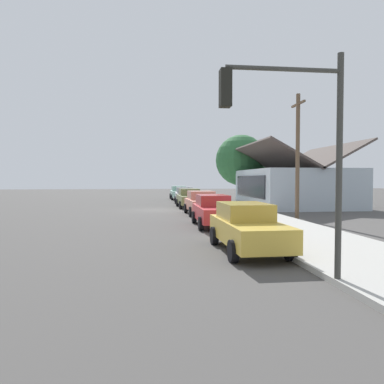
% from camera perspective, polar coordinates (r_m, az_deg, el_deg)
% --- Properties ---
extents(ground_plane, '(120.00, 120.00, 0.00)m').
position_cam_1_polar(ground_plane, '(27.79, -5.48, -2.90)').
color(ground_plane, '#4C4947').
extents(sidewalk_curb, '(60.00, 4.20, 0.16)m').
position_cam_1_polar(sidewalk_curb, '(28.46, 5.88, -2.63)').
color(sidewalk_curb, '#B2AFA8').
rests_on(sidewalk_curb, ground).
extents(car_seafoam, '(4.64, 2.04, 1.59)m').
position_cam_1_polar(car_seafoam, '(42.39, -2.14, -0.08)').
color(car_seafoam, '#9ED1BC').
rests_on(car_seafoam, ground).
extents(car_silver, '(4.48, 2.22, 1.59)m').
position_cam_1_polar(car_silver, '(36.44, -1.23, -0.43)').
color(car_silver, silver).
rests_on(car_silver, ground).
extents(car_olive, '(4.64, 2.10, 1.59)m').
position_cam_1_polar(car_olive, '(30.19, -0.42, -0.95)').
color(car_olive, olive).
rests_on(car_olive, ground).
extents(car_coral, '(4.39, 2.16, 1.59)m').
position_cam_1_polar(car_coral, '(24.14, 1.56, -1.71)').
color(car_coral, '#EA8C75').
rests_on(car_coral, ground).
extents(car_cherry, '(4.50, 1.97, 1.59)m').
position_cam_1_polar(car_cherry, '(18.20, 3.50, -2.95)').
color(car_cherry, red).
rests_on(car_cherry, ground).
extents(car_mustard, '(4.58, 1.99, 1.59)m').
position_cam_1_polar(car_mustard, '(12.02, 8.85, -5.56)').
color(car_mustard, gold).
rests_on(car_mustard, ground).
extents(storefront_building, '(10.97, 8.27, 5.50)m').
position_cam_1_polar(storefront_building, '(32.48, 16.06, 0.89)').
color(storefront_building, '#ADBCC6').
rests_on(storefront_building, ground).
extents(shade_tree, '(5.40, 5.40, 7.14)m').
position_cam_1_polar(shade_tree, '(38.36, 7.87, 5.07)').
color(shade_tree, brown).
rests_on(shade_tree, ground).
extents(traffic_light_main, '(0.37, 2.79, 5.20)m').
position_cam_1_polar(traffic_light_main, '(8.21, 16.08, 9.58)').
color(traffic_light_main, '#383833').
rests_on(traffic_light_main, ground).
extents(utility_pole_wooden, '(1.80, 0.24, 7.50)m').
position_cam_1_polar(utility_pole_wooden, '(22.30, 16.62, 5.90)').
color(utility_pole_wooden, brown).
rests_on(utility_pole_wooden, ground).
extents(fire_hydrant_red, '(0.22, 0.22, 0.71)m').
position_cam_1_polar(fire_hydrant_red, '(34.56, 1.26, -1.09)').
color(fire_hydrant_red, red).
rests_on(fire_hydrant_red, sidewalk_curb).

